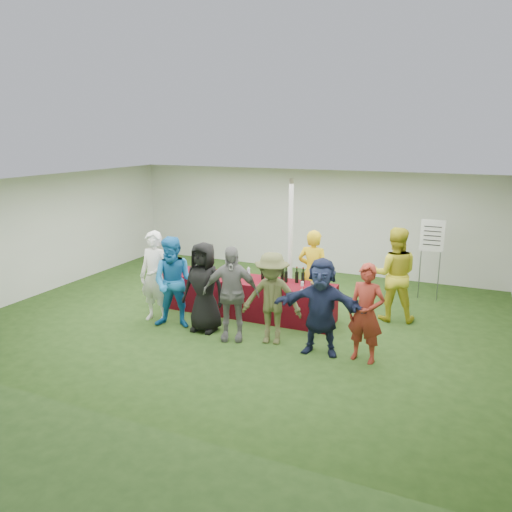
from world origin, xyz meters
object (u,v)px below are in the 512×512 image
at_px(customer_2, 204,287).
at_px(customer_5, 321,307).
at_px(wine_list_sign, 432,242).
at_px(customer_1, 174,283).
at_px(dump_bucket, 317,287).
at_px(staff_pourer, 313,272).
at_px(customer_3, 231,293).
at_px(serving_table, 247,297).
at_px(customer_0, 155,277).
at_px(customer_4, 272,298).
at_px(customer_6, 366,313).
at_px(staff_back, 394,274).

relative_size(customer_2, customer_5, 1.03).
relative_size(wine_list_sign, customer_1, 1.02).
bearing_deg(dump_bucket, staff_pourer, 112.72).
distance_m(dump_bucket, customer_3, 1.64).
bearing_deg(serving_table, staff_pourer, 25.78).
bearing_deg(customer_0, customer_2, -3.89).
xyz_separation_m(dump_bucket, customer_5, (0.36, -0.97, -0.02)).
bearing_deg(wine_list_sign, customer_4, -122.45).
distance_m(wine_list_sign, customer_5, 3.96).
relative_size(dump_bucket, customer_3, 0.15).
height_order(dump_bucket, customer_1, customer_1).
xyz_separation_m(staff_pourer, customer_0, (-2.70, -1.61, 0.02)).
bearing_deg(customer_2, wine_list_sign, 43.52).
height_order(customer_4, customer_5, customer_5).
xyz_separation_m(serving_table, customer_6, (2.65, -1.17, 0.44)).
bearing_deg(customer_4, dump_bucket, 49.85).
bearing_deg(customer_3, staff_pourer, 44.34).
relative_size(staff_pourer, customer_2, 1.03).
xyz_separation_m(customer_3, customer_6, (2.37, 0.08, -0.05)).
relative_size(wine_list_sign, staff_back, 0.96).
relative_size(customer_0, customer_1, 1.02).
relative_size(customer_2, customer_3, 0.98).
bearing_deg(wine_list_sign, customer_2, -135.59).
bearing_deg(customer_6, staff_back, 95.61).
height_order(customer_1, customer_2, customer_1).
relative_size(customer_1, customer_4, 1.07).
xyz_separation_m(dump_bucket, customer_0, (-3.04, -0.81, 0.06)).
relative_size(customer_0, customer_5, 1.09).
height_order(serving_table, customer_6, customer_6).
distance_m(wine_list_sign, customer_0, 5.96).
bearing_deg(customer_5, staff_back, 61.82).
distance_m(customer_2, customer_3, 0.66).
distance_m(customer_0, customer_3, 1.79).
bearing_deg(customer_0, serving_table, 33.80).
distance_m(staff_back, customer_4, 2.67).
bearing_deg(customer_4, customer_2, 170.34).
distance_m(staff_back, customer_0, 4.67).
distance_m(customer_3, customer_4, 0.74).
distance_m(dump_bucket, customer_1, 2.68).
bearing_deg(dump_bucket, staff_back, 42.56).
xyz_separation_m(staff_pourer, customer_6, (1.44, -1.75, -0.06)).
bearing_deg(customer_5, customer_6, -4.71).
distance_m(customer_4, customer_6, 1.65).
height_order(staff_back, customer_4, staff_back).
height_order(wine_list_sign, customer_2, wine_list_sign).
bearing_deg(customer_3, staff_back, 22.15).
relative_size(wine_list_sign, staff_pourer, 1.03).
height_order(customer_2, customer_4, customer_2).
bearing_deg(wine_list_sign, staff_pourer, -137.48).
relative_size(customer_1, customer_6, 1.08).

